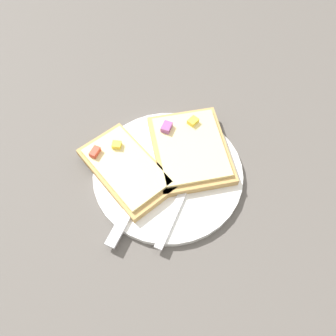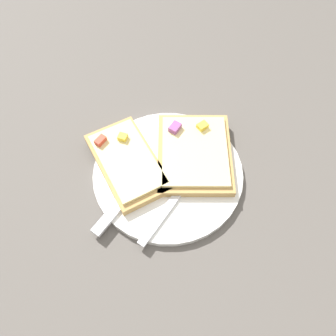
% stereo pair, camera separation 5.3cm
% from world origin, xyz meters
% --- Properties ---
extents(ground_plane, '(4.00, 4.00, 0.00)m').
position_xyz_m(ground_plane, '(0.00, 0.00, 0.00)').
color(ground_plane, '#56514C').
extents(plate, '(0.25, 0.25, 0.01)m').
position_xyz_m(plate, '(0.00, 0.00, 0.01)').
color(plate, white).
rests_on(plate, ground).
extents(fork, '(0.19, 0.16, 0.01)m').
position_xyz_m(fork, '(-0.02, -0.03, 0.01)').
color(fork, silver).
rests_on(fork, plate).
extents(knife, '(0.18, 0.16, 0.01)m').
position_xyz_m(knife, '(-0.03, 0.06, 0.01)').
color(knife, silver).
rests_on(knife, plate).
extents(pizza_slice_main, '(0.17, 0.14, 0.03)m').
position_xyz_m(pizza_slice_main, '(0.03, -0.05, 0.02)').
color(pizza_slice_main, tan).
rests_on(pizza_slice_main, plate).
extents(pizza_slice_corner, '(0.18, 0.15, 0.03)m').
position_xyz_m(pizza_slice_corner, '(0.02, 0.07, 0.02)').
color(pizza_slice_corner, tan).
rests_on(pizza_slice_corner, plate).
extents(crumb_scatter, '(0.03, 0.04, 0.01)m').
position_xyz_m(crumb_scatter, '(-0.03, -0.05, 0.02)').
color(crumb_scatter, '#C77B50').
rests_on(crumb_scatter, plate).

